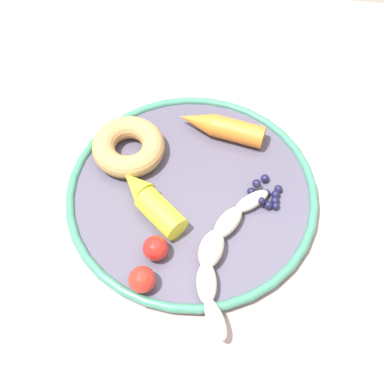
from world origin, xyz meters
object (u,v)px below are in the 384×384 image
(carrot_orange, at_px, (221,127))
(tomato_near, at_px, (156,248))
(plate, at_px, (192,193))
(banana, at_px, (221,252))
(dining_table, at_px, (216,235))
(tomato_mid, at_px, (142,280))
(carrot_yellow, at_px, (150,202))
(donut, at_px, (129,147))
(blueberry_pile, at_px, (267,194))

(carrot_orange, height_order, tomato_near, same)
(plate, height_order, banana, banana)
(plate, bearing_deg, dining_table, -13.64)
(plate, bearing_deg, banana, -61.30)
(tomato_near, height_order, tomato_mid, same)
(carrot_orange, relative_size, tomato_mid, 3.92)
(plate, xyz_separation_m, banana, (0.05, -0.09, 0.02))
(plate, bearing_deg, tomato_near, -107.55)
(carrot_orange, bearing_deg, carrot_yellow, -118.75)
(dining_table, bearing_deg, donut, 155.97)
(dining_table, bearing_deg, carrot_yellow, -163.82)
(dining_table, distance_m, tomato_mid, 0.19)
(banana, relative_size, carrot_yellow, 1.99)
(banana, bearing_deg, dining_table, 98.51)
(plate, distance_m, tomato_mid, 0.15)
(plate, relative_size, carrot_orange, 2.64)
(carrot_orange, xyz_separation_m, tomato_mid, (-0.07, -0.25, 0.00))
(plate, xyz_separation_m, tomato_mid, (-0.04, -0.14, 0.02))
(plate, height_order, tomato_mid, tomato_mid)
(plate, xyz_separation_m, carrot_yellow, (-0.05, -0.03, 0.02))
(blueberry_pile, bearing_deg, carrot_yellow, -164.60)
(dining_table, xyz_separation_m, carrot_orange, (-0.01, 0.11, 0.11))
(tomato_near, relative_size, tomato_mid, 0.97)
(tomato_mid, bearing_deg, donut, 106.78)
(banana, height_order, blueberry_pile, banana)
(banana, relative_size, blueberry_pile, 3.82)
(carrot_orange, xyz_separation_m, tomato_near, (-0.06, -0.20, -0.00))
(carrot_orange, bearing_deg, tomato_near, -105.81)
(plate, bearing_deg, blueberry_pile, 4.07)
(dining_table, relative_size, tomato_near, 35.13)
(dining_table, height_order, banana, banana)
(donut, bearing_deg, dining_table, -24.03)
(carrot_yellow, height_order, donut, carrot_yellow)
(banana, xyz_separation_m, tomato_near, (-0.08, -0.01, 0.00))
(plate, height_order, carrot_orange, carrot_orange)
(banana, relative_size, tomato_mid, 6.51)
(carrot_yellow, relative_size, donut, 1.06)
(carrot_orange, bearing_deg, donut, -156.29)
(dining_table, relative_size, carrot_orange, 8.71)
(plate, bearing_deg, carrot_orange, 75.84)
(donut, bearing_deg, blueberry_pile, -12.46)
(plate, distance_m, blueberry_pile, 0.10)
(carrot_yellow, xyz_separation_m, tomato_near, (0.02, -0.06, -0.00))
(dining_table, relative_size, banana, 5.25)
(banana, bearing_deg, blueberry_pile, 62.20)
(tomato_mid, bearing_deg, plate, 74.48)
(banana, xyz_separation_m, blueberry_pile, (0.05, 0.10, -0.01))
(banana, xyz_separation_m, carrot_orange, (-0.02, 0.20, 0.00))
(blueberry_pile, bearing_deg, tomato_mid, -133.30)
(dining_table, xyz_separation_m, donut, (-0.13, 0.06, 0.11))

